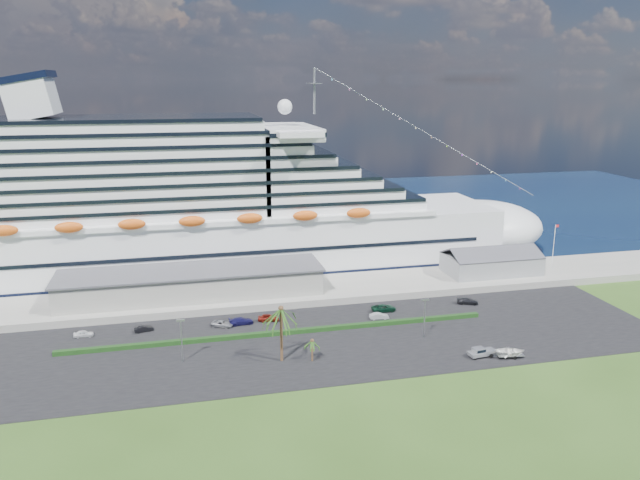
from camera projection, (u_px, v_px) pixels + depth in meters
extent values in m
plane|color=#2B4717|center=(339.00, 365.00, 114.86)|extent=(420.00, 420.00, 0.00)
cube|color=black|center=(325.00, 341.00, 125.21)|extent=(140.00, 38.00, 0.12)
cube|color=gray|center=(297.00, 291.00, 152.33)|extent=(240.00, 20.00, 1.80)
cube|color=#0B1633|center=(251.00, 218.00, 237.35)|extent=(420.00, 160.00, 0.02)
cube|color=silver|center=(207.00, 243.00, 168.70)|extent=(160.00, 30.00, 16.00)
ellipsoid|color=silver|center=(477.00, 228.00, 186.56)|extent=(40.00, 30.00, 16.00)
cube|color=black|center=(208.00, 267.00, 170.40)|extent=(164.00, 30.60, 2.40)
cube|color=silver|center=(156.00, 165.00, 160.63)|extent=(128.00, 26.00, 24.80)
cube|color=silver|center=(288.00, 132.00, 166.45)|extent=(14.00, 38.00, 3.20)
cube|color=silver|center=(31.00, 97.00, 150.03)|extent=(11.58, 14.00, 11.58)
cylinder|color=gray|center=(314.00, 91.00, 165.41)|extent=(0.70, 0.70, 12.00)
ellipsoid|color=#D25413|center=(192.00, 221.00, 150.47)|extent=(90.00, 2.40, 2.60)
ellipsoid|color=#D25413|center=(188.00, 198.00, 180.25)|extent=(90.00, 2.40, 2.60)
cube|color=black|center=(207.00, 240.00, 168.50)|extent=(144.00, 30.40, 0.90)
cube|color=gray|center=(192.00, 283.00, 145.77)|extent=(60.00, 14.00, 6.00)
cube|color=#4C4C54|center=(191.00, 270.00, 145.00)|extent=(61.00, 15.00, 0.40)
cube|color=gray|center=(491.00, 264.00, 163.11)|extent=(24.00, 12.00, 4.80)
cube|color=#4C4C54|center=(498.00, 254.00, 159.38)|extent=(24.00, 6.31, 2.74)
cube|color=#4C4C54|center=(487.00, 248.00, 165.04)|extent=(24.00, 6.31, 2.74)
cylinder|color=silver|center=(554.00, 246.00, 166.23)|extent=(0.16, 0.16, 12.00)
cube|color=red|center=(557.00, 226.00, 164.94)|extent=(1.00, 0.04, 0.70)
cube|color=black|center=(281.00, 333.00, 128.01)|extent=(88.00, 1.10, 0.90)
cylinder|color=gray|center=(182.00, 341.00, 115.12)|extent=(0.24, 0.24, 8.00)
cube|color=gray|center=(180.00, 320.00, 114.10)|extent=(1.60, 0.35, 0.35)
cylinder|color=gray|center=(424.00, 319.00, 125.84)|extent=(0.24, 0.24, 8.00)
cube|color=gray|center=(425.00, 300.00, 124.81)|extent=(1.60, 0.35, 0.35)
cylinder|color=#47301E|center=(281.00, 335.00, 115.09)|extent=(0.54, 0.54, 10.50)
sphere|color=#47301E|center=(281.00, 308.00, 113.78)|extent=(0.98, 0.98, 0.98)
cylinder|color=#47301E|center=(312.00, 351.00, 115.69)|extent=(0.35, 0.35, 4.20)
sphere|color=#47301E|center=(312.00, 341.00, 115.16)|extent=(0.73, 0.73, 0.73)
imported|color=white|center=(84.00, 334.00, 126.89)|extent=(3.89, 1.57, 1.33)
imported|color=black|center=(144.00, 329.00, 129.53)|extent=(4.07, 2.22, 1.27)
imported|color=gray|center=(222.00, 324.00, 132.09)|extent=(5.12, 3.89, 1.29)
imported|color=#1A1753|center=(241.00, 321.00, 133.32)|extent=(5.37, 2.50, 1.52)
imported|color=maroon|center=(269.00, 318.00, 135.11)|extent=(4.89, 2.68, 1.58)
imported|color=silver|center=(379.00, 316.00, 136.30)|extent=(4.35, 1.98, 1.38)
imported|color=black|center=(384.00, 308.00, 140.89)|extent=(5.60, 2.62, 1.55)
imported|color=black|center=(468.00, 301.00, 145.42)|extent=(5.29, 3.62, 1.42)
cylinder|color=black|center=(475.00, 358.00, 116.60)|extent=(0.79, 0.36, 0.76)
cylinder|color=black|center=(471.00, 354.00, 118.30)|extent=(0.79, 0.36, 0.76)
cylinder|color=black|center=(491.00, 356.00, 117.34)|extent=(0.79, 0.36, 0.76)
cylinder|color=black|center=(487.00, 352.00, 119.05)|extent=(0.79, 0.36, 0.76)
cube|color=#AAACB2|center=(482.00, 353.00, 117.77)|extent=(5.35, 2.53, 0.67)
cube|color=#AAACB2|center=(489.00, 351.00, 117.98)|extent=(2.50, 2.13, 0.52)
cube|color=#AAACB2|center=(479.00, 350.00, 117.46)|extent=(2.31, 2.06, 0.91)
cube|color=black|center=(479.00, 350.00, 117.43)|extent=(2.12, 2.08, 0.52)
cube|color=#AAACB2|center=(471.00, 353.00, 117.23)|extent=(1.08, 1.90, 0.33)
cube|color=gray|center=(510.00, 355.00, 117.38)|extent=(5.24, 2.47, 0.13)
cylinder|color=gray|center=(499.00, 356.00, 116.87)|extent=(2.41, 0.38, 0.09)
cylinder|color=black|center=(515.00, 358.00, 116.61)|extent=(0.73, 0.33, 0.70)
cylinder|color=black|center=(509.00, 353.00, 118.48)|extent=(0.73, 0.33, 0.70)
imported|color=white|center=(510.00, 352.00, 117.22)|extent=(6.01, 4.63, 1.15)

